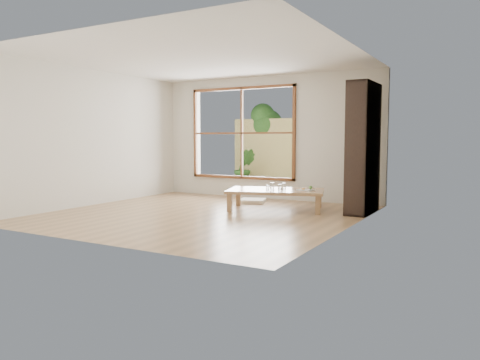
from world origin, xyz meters
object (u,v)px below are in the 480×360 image
object	(u,v)px
bookshelf	(363,148)
low_table	(276,192)
garden_bench	(241,179)
food_tray	(307,189)

from	to	relation	value
bookshelf	low_table	bearing A→B (deg)	-163.21
low_table	garden_bench	world-z (taller)	garden_bench
bookshelf	food_tray	distance (m)	1.19
bookshelf	garden_bench	size ratio (longest dim) A/B	1.93
bookshelf	food_tray	world-z (taller)	bookshelf
low_table	bookshelf	world-z (taller)	bookshelf
food_tray	garden_bench	distance (m)	3.15
low_table	bookshelf	size ratio (longest dim) A/B	0.86
low_table	garden_bench	xyz separation A→B (m)	(-1.90, 2.12, -0.01)
bookshelf	food_tray	size ratio (longest dim) A/B	7.08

